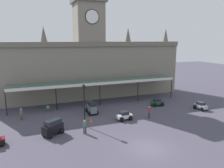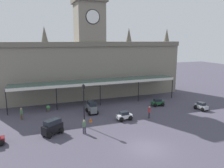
% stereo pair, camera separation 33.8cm
% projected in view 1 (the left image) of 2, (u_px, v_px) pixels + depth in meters
% --- Properties ---
extents(ground_plane, '(140.00, 140.00, 0.00)m').
position_uv_depth(ground_plane, '(148.00, 148.00, 21.90)').
color(ground_plane, '#474352').
extents(station_building, '(34.70, 5.57, 17.89)m').
position_uv_depth(station_building, '(89.00, 65.00, 40.70)').
color(station_building, gray).
rests_on(station_building, ground).
extents(entrance_canopy, '(27.98, 3.26, 3.94)m').
position_uv_depth(entrance_canopy, '(97.00, 81.00, 36.67)').
color(entrance_canopy, '#38564C').
rests_on(entrance_canopy, ground).
extents(car_white_sedan, '(2.11, 1.62, 1.19)m').
position_uv_depth(car_white_sedan, '(124.00, 116.00, 29.53)').
color(car_white_sedan, silver).
rests_on(car_white_sedan, ground).
extents(car_black_van, '(2.58, 2.37, 1.77)m').
position_uv_depth(car_black_van, '(53.00, 128.00, 24.84)').
color(car_black_van, black).
rests_on(car_black_van, ground).
extents(car_green_sedan, '(2.12, 1.64, 1.19)m').
position_uv_depth(car_green_sedan, '(157.00, 103.00, 35.95)').
color(car_green_sedan, '#1E512D').
rests_on(car_green_sedan, ground).
extents(car_silver_sedan, '(1.64, 2.12, 1.19)m').
position_uv_depth(car_silver_sedan, '(201.00, 106.00, 33.95)').
color(car_silver_sedan, '#B2B5BA').
rests_on(car_silver_sedan, ground).
extents(car_grey_van, '(1.61, 2.41, 1.77)m').
position_uv_depth(car_grey_van, '(92.00, 108.00, 32.17)').
color(car_grey_van, slate).
rests_on(car_grey_van, ground).
extents(pedestrian_beside_cars, '(0.34, 0.34, 1.67)m').
position_uv_depth(pedestrian_beside_cars, '(21.00, 114.00, 29.41)').
color(pedestrian_beside_cars, brown).
rests_on(pedestrian_beside_cars, ground).
extents(pedestrian_near_entrance, '(0.34, 0.36, 1.67)m').
position_uv_depth(pedestrian_near_entrance, '(149.00, 112.00, 30.26)').
color(pedestrian_near_entrance, black).
rests_on(pedestrian_near_entrance, ground).
extents(pedestrian_crossing_forecourt, '(0.39, 0.34, 1.67)m').
position_uv_depth(pedestrian_crossing_forecourt, '(85.00, 126.00, 25.13)').
color(pedestrian_crossing_forecourt, '#3F384C').
rests_on(pedestrian_crossing_forecourt, ground).
extents(victorian_lamppost, '(0.30, 0.30, 5.38)m').
position_uv_depth(victorian_lamppost, '(84.00, 101.00, 26.83)').
color(victorian_lamppost, black).
rests_on(victorian_lamppost, ground).
extents(traffic_cone, '(0.40, 0.40, 0.58)m').
position_uv_depth(traffic_cone, '(91.00, 120.00, 28.77)').
color(traffic_cone, orange).
rests_on(traffic_cone, ground).
extents(planter_forecourt_centre, '(0.60, 0.60, 0.96)m').
position_uv_depth(planter_forecourt_centre, '(48.00, 109.00, 32.88)').
color(planter_forecourt_centre, '#47423D').
rests_on(planter_forecourt_centre, ground).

